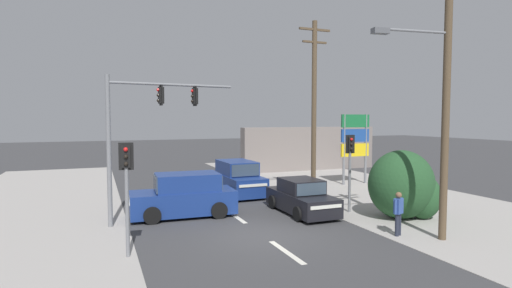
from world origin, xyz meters
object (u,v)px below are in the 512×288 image
Objects in this scene: suv_oncoming_near at (238,179)px; pedestrian_at_kerb at (398,211)px; suv_kerbside_parked at (184,196)px; pedestal_signal_left_kerb at (127,180)px; pedestal_signal_right_kerb at (350,160)px; shopping_plaza_sign at (355,139)px; sedan_oncoming_mid at (301,198)px; utility_pole_foreground_right at (443,87)px; traffic_signal_mast at (142,122)px; utility_pole_midground_right at (314,106)px.

suv_oncoming_near is 10.27m from pedestrian_at_kerb.
pedestal_signal_left_kerb is at bearing -120.57° from suv_kerbside_parked.
pedestal_signal_left_kerb is (-9.85, -2.45, 0.00)m from pedestal_signal_right_kerb.
sedan_oncoming_mid is (-7.12, -5.89, -2.28)m from shopping_plaza_sign.
suv_oncoming_near reaches higher than sedan_oncoming_mid.
pedestrian_at_kerb is at bearing 137.75° from utility_pole_foreground_right.
utility_pole_foreground_right is 2.82× the size of pedestal_signal_right_kerb.
suv_kerbside_parked is (1.80, 0.57, -3.26)m from traffic_signal_mast.
traffic_signal_mast is (-9.43, 6.23, -1.23)m from utility_pole_foreground_right.
utility_pole_midground_right is 8.21m from pedestrian_at_kerb.
shopping_plaza_sign is at bearing 39.61° from sedan_oncoming_mid.
pedestal_signal_right_kerb reaches higher than sedan_oncoming_mid.
suv_kerbside_parked is (2.69, 4.56, -1.53)m from pedestal_signal_left_kerb.
pedestal_signal_left_kerb is (-0.90, -3.99, -1.73)m from traffic_signal_mast.
utility_pole_foreground_right is at bearing -33.48° from traffic_signal_mast.
utility_pole_foreground_right is 2.19× the size of suv_oncoming_near.
utility_pole_foreground_right reaches higher than shopping_plaza_sign.
pedestal_signal_right_kerb is at bearing -127.21° from shopping_plaza_sign.
utility_pole_midground_right is 5.76× the size of pedestrian_at_kerb.
utility_pole_midground_right reaches higher than suv_oncoming_near.
utility_pole_midground_right is 2.04× the size of suv_kerbside_parked.
pedestal_signal_right_kerb reaches higher than pedestrian_at_kerb.
suv_oncoming_near is at bearing 109.20° from utility_pole_foreground_right.
sedan_oncoming_mid is 4.78m from pedestrian_at_kerb.
suv_oncoming_near is at bearing -176.52° from shopping_plaza_sign.
pedestal_signal_right_kerb and pedestal_signal_left_kerb have the same top height.
traffic_signal_mast is at bearing 77.30° from pedestal_signal_left_kerb.
utility_pole_midground_right is at bearing 9.88° from suv_kerbside_parked.
pedestal_signal_left_kerb is 0.78× the size of suv_oncoming_near.
utility_pole_midground_right is 1.57× the size of traffic_signal_mast.
utility_pole_foreground_right is at bearing -41.73° from suv_kerbside_parked.
utility_pole_midground_right is (-0.43, 8.06, -0.44)m from utility_pole_foreground_right.
pedestal_signal_right_kerb is 10.15m from pedestal_signal_left_kerb.
suv_oncoming_near is 5.57m from suv_kerbside_parked.
suv_oncoming_near is at bearing 46.04° from suv_kerbside_parked.
pedestal_signal_left_kerb is 8.56m from sedan_oncoming_mid.
pedestal_signal_left_kerb reaches higher than sedan_oncoming_mid.
utility_pole_foreground_right reaches higher than sedan_oncoming_mid.
suv_kerbside_parked is at bearing -133.96° from suv_oncoming_near.
suv_kerbside_parked is at bearing 59.43° from pedestal_signal_left_kerb.
utility_pole_foreground_right is 2.17× the size of suv_kerbside_parked.
utility_pole_foreground_right reaches higher than pedestal_signal_right_kerb.
suv_kerbside_parked is at bearing 138.35° from pedestrian_at_kerb.
suv_kerbside_parked is 1.09× the size of sedan_oncoming_mid.
pedestal_signal_left_kerb is at bearing -148.61° from shopping_plaza_sign.
pedestal_signal_left_kerb is (-10.33, 2.25, -2.96)m from utility_pole_foreground_right.
utility_pole_midground_right is at bearing 85.36° from pedestrian_at_kerb.
traffic_signal_mast is 3.68× the size of pedestrian_at_kerb.
utility_pole_midground_right is 8.36m from suv_kerbside_parked.
pedestrian_at_kerb is (-1.01, 0.92, -4.45)m from utility_pole_foreground_right.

